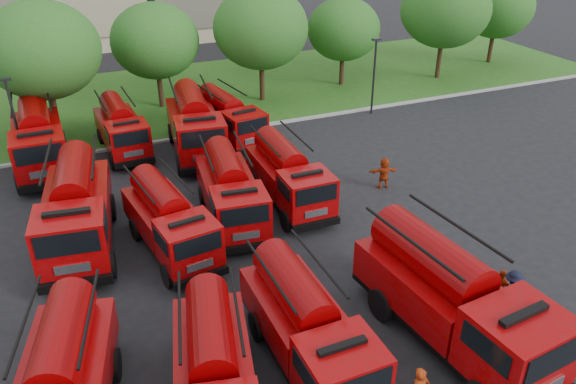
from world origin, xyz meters
name	(u,v)px	position (x,y,z in m)	size (l,w,h in m)	color
ground	(329,310)	(0.00, 0.00, 0.00)	(140.00, 140.00, 0.00)	black
lawn	(170,96)	(0.00, 26.00, 0.06)	(70.00, 16.00, 0.12)	#184913
curb	(199,135)	(0.00, 17.90, 0.07)	(70.00, 0.30, 0.14)	gray
tree_2	(42,50)	(-8.00, 21.50, 5.35)	(6.72, 6.72, 8.22)	#382314
tree_3	(155,41)	(-1.00, 24.00, 4.68)	(5.88, 5.88, 7.19)	#382314
tree_4	(261,28)	(6.00, 22.50, 5.22)	(6.55, 6.55, 8.01)	#382314
tree_5	(344,29)	(13.00, 23.50, 4.35)	(5.46, 5.46, 6.68)	#382314
tree_6	(446,9)	(21.00, 22.00, 5.49)	(6.89, 6.89, 8.42)	#382314
tree_7	(498,7)	(28.00, 24.00, 4.82)	(6.05, 6.05, 7.39)	#382314
lamp_post_0	(15,119)	(-10.00, 17.20, 2.90)	(0.60, 0.25, 5.11)	black
lamp_post_1	(374,72)	(12.00, 17.20, 2.90)	(0.60, 0.25, 5.11)	black
fire_truck_1	(214,375)	(-5.11, -2.76, 1.48)	(3.61, 6.80, 2.95)	black
fire_truck_2	(307,326)	(-1.84, -2.00, 1.52)	(2.49, 6.65, 3.02)	black
fire_truck_3	(452,298)	(2.98, -2.96, 1.80)	(3.45, 8.06, 3.57)	black
fire_truck_4	(76,209)	(-7.86, 8.14, 1.76)	(3.67, 7.95, 3.49)	black
fire_truck_5	(169,220)	(-4.38, 6.15, 1.46)	(3.08, 6.62, 2.90)	black
fire_truck_6	(230,191)	(-1.26, 7.50, 1.53)	(3.12, 6.93, 3.05)	black
fire_truck_7	(288,175)	(1.81, 7.99, 1.50)	(2.48, 6.57, 2.98)	black
fire_truck_8	(38,139)	(-9.08, 16.93, 1.72)	(2.84, 7.54, 3.42)	black
fire_truck_9	(121,128)	(-4.64, 17.50, 1.45)	(2.55, 6.41, 2.87)	black
fire_truck_10	(195,124)	(-0.75, 15.61, 1.74)	(3.56, 7.86, 3.46)	black
fire_truck_11	(228,118)	(1.58, 16.60, 1.45)	(3.10, 6.60, 2.89)	black
firefighter_2	(496,305)	(5.88, -2.20, 0.00)	(0.91, 0.52, 1.55)	#9E2D0C
firefighter_3	(507,313)	(5.92, -2.70, 0.00)	(1.18, 0.61, 1.82)	black
firefighter_4	(87,280)	(-8.00, 5.41, 0.00)	(0.73, 0.48, 1.50)	black
firefighter_5	(383,187)	(6.94, 7.51, 0.00)	(1.54, 0.66, 1.65)	#9E2D0C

